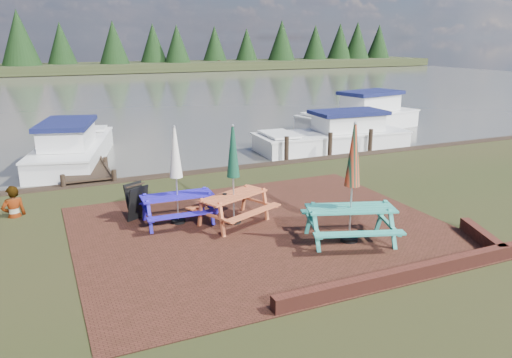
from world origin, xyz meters
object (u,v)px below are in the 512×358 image
object	(u,v)px
picnic_table_teal	(351,202)
boat_far	(361,117)
picnic_table_blue	(177,190)
boat_jetty	(72,149)
chalkboard	(137,201)
person	(10,187)
jetty	(77,154)
boat_near	(335,137)
picnic_table_red	(233,190)

from	to	relation	value
picnic_table_teal	boat_far	size ratio (longest dim) A/B	0.37
picnic_table_blue	boat_jetty	bearing A→B (deg)	104.35
picnic_table_teal	picnic_table_blue	size ratio (longest dim) A/B	1.11
chalkboard	person	size ratio (longest dim) A/B	0.55
jetty	boat_near	xyz separation A→B (m)	(10.69, -2.28, 0.24)
picnic_table_teal	person	xyz separation A→B (m)	(-7.20, 5.04, -0.13)
jetty	boat_far	bearing A→B (deg)	5.41
jetty	boat_near	size ratio (longest dim) A/B	1.30
boat_jetty	picnic_table_teal	bearing A→B (deg)	-50.63
picnic_table_blue	chalkboard	world-z (taller)	picnic_table_blue
jetty	person	world-z (taller)	person
boat_far	jetty	bearing A→B (deg)	83.29
chalkboard	picnic_table_teal	bearing A→B (deg)	-68.13
boat_near	boat_far	world-z (taller)	boat_far
person	boat_far	bearing A→B (deg)	-169.20
chalkboard	boat_jetty	size ratio (longest dim) A/B	0.13
picnic_table_teal	picnic_table_red	bearing A→B (deg)	151.20
picnic_table_blue	boat_far	distance (m)	16.61
picnic_table_red	jetty	world-z (taller)	picnic_table_red
picnic_table_blue	boat_jetty	size ratio (longest dim) A/B	0.35
boat_jetty	boat_far	world-z (taller)	boat_far
chalkboard	boat_far	bearing A→B (deg)	6.62
chalkboard	boat_far	distance (m)	16.87
jetty	boat_jetty	xyz separation A→B (m)	(-0.18, -0.31, 0.27)
picnic_table_teal	jetty	bearing A→B (deg)	132.07
picnic_table_blue	person	distance (m)	4.47
picnic_table_blue	person	bearing A→B (deg)	152.16
jetty	boat_far	world-z (taller)	boat_far
boat_jetty	boat_near	size ratio (longest dim) A/B	1.02
jetty	boat_jetty	distance (m)	0.45
jetty	boat_jetty	size ratio (longest dim) A/B	1.27
boat_jetty	person	size ratio (longest dim) A/B	4.20
picnic_table_blue	boat_near	size ratio (longest dim) A/B	0.36
boat_near	chalkboard	bearing A→B (deg)	123.47
boat_jetty	person	bearing A→B (deg)	-92.47
boat_far	person	xyz separation A→B (m)	(-16.88, -8.09, 0.38)
picnic_table_red	picnic_table_blue	world-z (taller)	picnic_table_red
picnic_table_red	picnic_table_blue	bearing A→B (deg)	131.88
picnic_table_teal	chalkboard	size ratio (longest dim) A/B	3.01
picnic_table_teal	boat_near	xyz separation A→B (m)	(5.67, 9.46, -0.62)
boat_far	picnic_table_teal	bearing A→B (deg)	131.50
picnic_table_blue	boat_far	world-z (taller)	picnic_table_blue
picnic_table_teal	boat_far	bearing A→B (deg)	72.51
picnic_table_red	boat_near	world-z (taller)	picnic_table_red
picnic_table_blue	picnic_table_teal	bearing A→B (deg)	-38.17
chalkboard	person	xyz separation A→B (m)	(-2.98, 1.47, 0.37)
picnic_table_teal	jetty	world-z (taller)	picnic_table_teal
picnic_table_red	boat_near	distance (m)	10.57
boat_far	boat_near	bearing A→B (deg)	120.38
boat_jetty	person	xyz separation A→B (m)	(-2.00, -6.39, 0.46)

